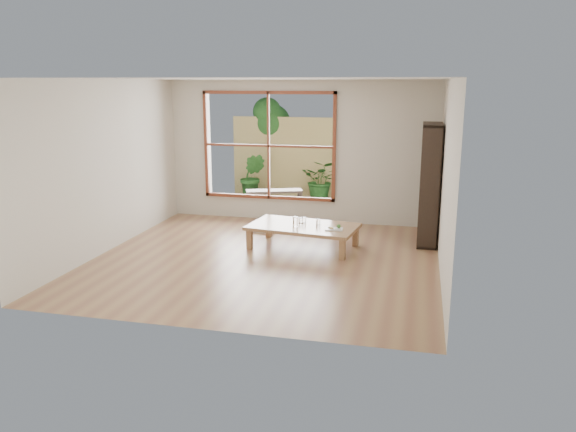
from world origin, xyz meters
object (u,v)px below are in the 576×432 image
food_tray (335,228)px  low_table (303,228)px  bookshelf (430,184)px  garden_bench (274,193)px

food_tray → low_table: bearing=158.5°
low_table → bookshelf: bearing=29.2°
food_tray → garden_bench: (-1.68, 2.77, -0.06)m
low_table → garden_bench: size_ratio=1.49×
bookshelf → low_table: bearing=-158.7°
food_tray → bookshelf: bearing=28.4°
low_table → garden_bench: bearing=121.8°
low_table → food_tray: 0.55m
low_table → bookshelf: size_ratio=0.93×
food_tray → garden_bench: food_tray is taller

